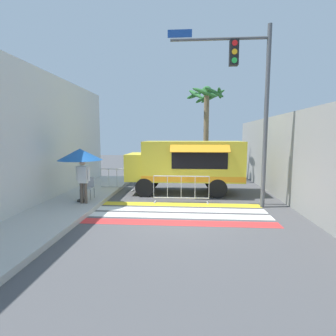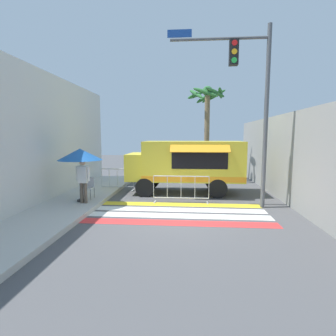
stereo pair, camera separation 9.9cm
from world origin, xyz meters
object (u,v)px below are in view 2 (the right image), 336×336
at_px(patio_umbrella, 80,155).
at_px(palm_tree, 207,111).
at_px(food_truck, 184,162).
at_px(folding_chair, 88,186).
at_px(barricade_side, 117,180).
at_px(traffic_signal_pole, 249,88).
at_px(barricade_front, 181,189).
at_px(vendor_person, 83,178).

xyz_separation_m(patio_umbrella, palm_tree, (5.31, 6.43, 2.26)).
distance_m(food_truck, palm_tree, 4.82).
xyz_separation_m(folding_chair, barricade_side, (0.57, 2.42, -0.15)).
xyz_separation_m(traffic_signal_pole, patio_umbrella, (-6.44, -0.27, -2.48)).
height_order(patio_umbrella, folding_chair, patio_umbrella).
bearing_deg(barricade_front, folding_chair, -176.69).
distance_m(food_truck, vendor_person, 4.87).
relative_size(traffic_signal_pole, vendor_person, 3.98).
distance_m(traffic_signal_pole, vendor_person, 7.11).
distance_m(barricade_side, palm_tree, 6.93).
height_order(traffic_signal_pole, barricade_side, traffic_signal_pole).
bearing_deg(vendor_person, barricade_front, 27.54).
xyz_separation_m(food_truck, folding_chair, (-3.96, -2.18, -0.80)).
distance_m(traffic_signal_pole, barricade_side, 7.52).
bearing_deg(barricade_side, food_truck, -4.00).
height_order(patio_umbrella, barricade_front, patio_umbrella).
relative_size(barricade_front, palm_tree, 0.40).
bearing_deg(patio_umbrella, folding_chair, 83.28).
distance_m(food_truck, traffic_signal_pole, 4.57).
height_order(vendor_person, barricade_front, vendor_person).
height_order(vendor_person, palm_tree, palm_tree).
bearing_deg(barricade_front, food_truck, 87.56).
relative_size(food_truck, traffic_signal_pole, 0.81).
relative_size(patio_umbrella, vendor_person, 1.23).
height_order(patio_umbrella, palm_tree, palm_tree).
bearing_deg(traffic_signal_pole, barricade_front, 169.11).
distance_m(patio_umbrella, folding_chair, 1.43).
bearing_deg(patio_umbrella, barricade_side, 77.85).
relative_size(food_truck, vendor_person, 3.21).
bearing_deg(palm_tree, barricade_side, -143.32).
height_order(food_truck, vendor_person, food_truck).
bearing_deg(barricade_side, barricade_front, -33.62).
relative_size(traffic_signal_pole, barricade_front, 2.93).
relative_size(food_truck, barricade_side, 3.23).
bearing_deg(barricade_side, vendor_person, -97.45).
xyz_separation_m(food_truck, patio_umbrella, (-4.02, -2.71, 0.52)).
bearing_deg(palm_tree, vendor_person, -127.17).
bearing_deg(folding_chair, food_truck, 19.30).
relative_size(barricade_front, barricade_side, 1.37).
distance_m(barricade_front, palm_tree, 6.93).
bearing_deg(folding_chair, barricade_side, 67.11).
xyz_separation_m(patio_umbrella, folding_chair, (0.06, 0.52, -1.33)).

